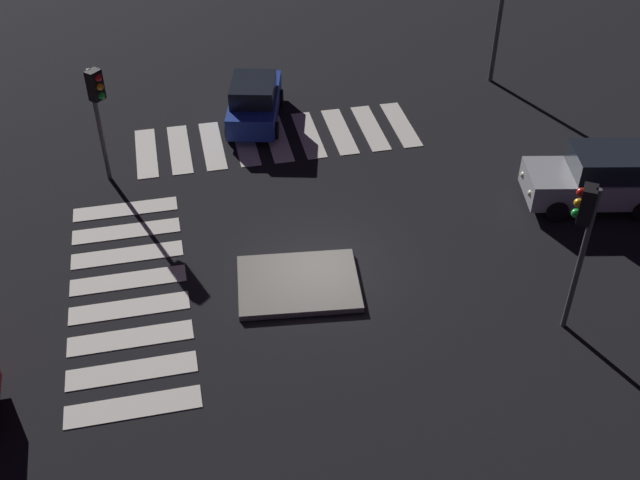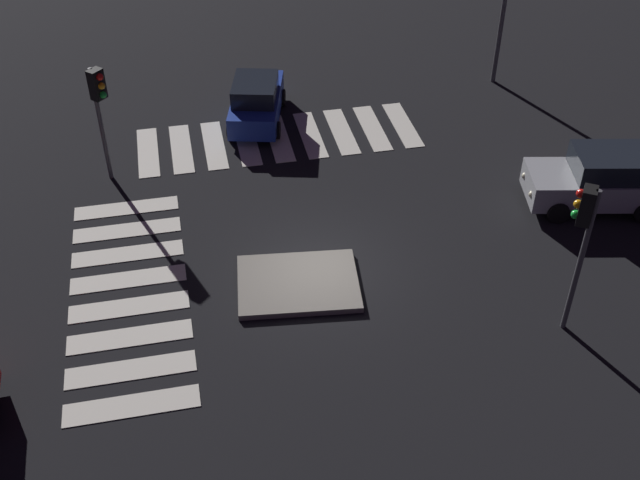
{
  "view_description": "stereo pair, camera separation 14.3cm",
  "coord_description": "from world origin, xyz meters",
  "px_view_note": "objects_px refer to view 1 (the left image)",
  "views": [
    {
      "loc": [
        3.63,
        16.7,
        14.62
      ],
      "look_at": [
        0.0,
        0.0,
        1.0
      ],
      "focal_mm": 44.11,
      "sensor_mm": 36.0,
      "label": 1
    },
    {
      "loc": [
        3.49,
        16.73,
        14.62
      ],
      "look_at": [
        0.0,
        0.0,
        1.0
      ],
      "focal_mm": 44.11,
      "sensor_mm": 36.0,
      "label": 2
    }
  ],
  "objects_px": {
    "car_silver": "(598,178)",
    "traffic_light_west": "(584,224)",
    "traffic_light_east": "(97,99)",
    "traffic_island": "(298,283)",
    "car_blue": "(254,101)"
  },
  "relations": [
    {
      "from": "car_blue",
      "to": "car_silver",
      "type": "bearing_deg",
      "value": -113.16
    },
    {
      "from": "traffic_island",
      "to": "car_silver",
      "type": "relative_size",
      "value": 0.79
    },
    {
      "from": "traffic_light_west",
      "to": "traffic_light_east",
      "type": "height_order",
      "value": "traffic_light_west"
    },
    {
      "from": "traffic_island",
      "to": "traffic_light_west",
      "type": "bearing_deg",
      "value": 155.42
    },
    {
      "from": "car_silver",
      "to": "car_blue",
      "type": "distance_m",
      "value": 12.15
    },
    {
      "from": "traffic_island",
      "to": "traffic_light_east",
      "type": "xyz_separation_m",
      "value": [
        4.98,
        -6.45,
        2.91
      ]
    },
    {
      "from": "car_silver",
      "to": "traffic_light_east",
      "type": "xyz_separation_m",
      "value": [
        14.85,
        -4.55,
        2.07
      ]
    },
    {
      "from": "traffic_light_east",
      "to": "car_blue",
      "type": "bearing_deg",
      "value": 73.61
    },
    {
      "from": "car_silver",
      "to": "traffic_light_west",
      "type": "relative_size",
      "value": 1.05
    },
    {
      "from": "traffic_island",
      "to": "car_silver",
      "type": "bearing_deg",
      "value": -169.1
    },
    {
      "from": "traffic_light_west",
      "to": "traffic_light_east",
      "type": "xyz_separation_m",
      "value": [
        11.37,
        -9.37,
        -0.3
      ]
    },
    {
      "from": "traffic_island",
      "to": "traffic_light_east",
      "type": "distance_m",
      "value": 8.66
    },
    {
      "from": "car_silver",
      "to": "traffic_light_east",
      "type": "bearing_deg",
      "value": -5.51
    },
    {
      "from": "car_silver",
      "to": "traffic_light_east",
      "type": "height_order",
      "value": "traffic_light_east"
    },
    {
      "from": "traffic_light_west",
      "to": "traffic_light_east",
      "type": "relative_size",
      "value": 1.1
    }
  ]
}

